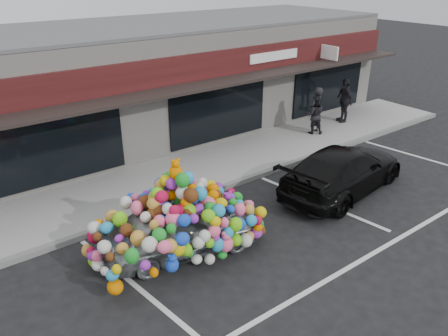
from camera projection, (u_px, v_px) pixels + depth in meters
ground at (250, 237)px, 11.12m from camera, size 90.00×90.00×0.00m
shop_building at (108, 87)px, 16.35m from camera, size 24.00×7.20×4.31m
sidewalk at (170, 179)px, 14.00m from camera, size 26.00×3.00×0.15m
kerb at (196, 197)px, 12.91m from camera, size 26.00×0.18×0.16m
parking_stripe_left at (132, 282)px, 9.54m from camera, size 0.73×4.37×0.01m
parking_stripe_mid at (319, 202)px, 12.78m from camera, size 0.73×4.37×0.01m
parking_stripe_right at (422, 158)px, 15.70m from camera, size 0.73×4.37×0.01m
lane_line at (375, 252)px, 10.53m from camera, size 14.00×0.12×0.01m
toy_car at (180, 223)px, 10.27m from camera, size 2.74×4.26×2.33m
black_sedan at (343, 170)px, 13.15m from camera, size 2.64×5.03×1.39m
pedestrian_a at (316, 110)px, 17.27m from camera, size 0.77×0.61×1.86m
pedestrian_b at (315, 115)px, 17.27m from camera, size 0.95×0.93×1.54m
pedestrian_c at (344, 100)px, 18.53m from camera, size 1.18×0.82×1.87m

